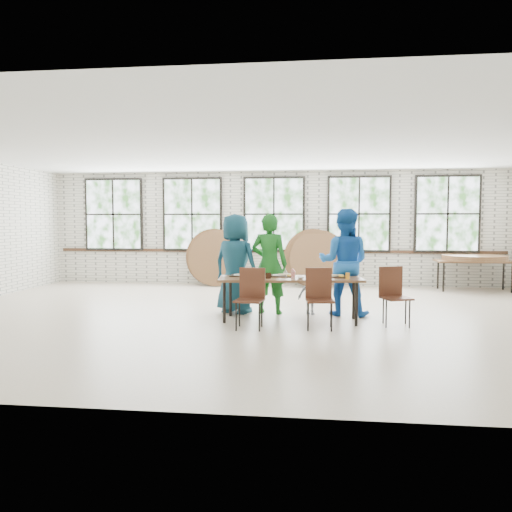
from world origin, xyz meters
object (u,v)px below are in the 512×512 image
Objects in this scene: storage_table at (474,263)px; chair_near_right at (319,293)px; dining_table at (290,281)px; chair_near_left at (251,293)px.

chair_near_right is at bearing -128.64° from storage_table.
dining_table is 2.60× the size of chair_near_left.
storage_table is (4.26, 4.21, -0.00)m from dining_table.
chair_near_right is at bearing -51.80° from dining_table.
storage_table is at bearing 45.05° from chair_near_right.
storage_table is at bearing 52.99° from chair_near_left.
chair_near_right is (0.48, -0.49, -0.13)m from dining_table.
chair_near_left is 1.00× the size of chair_near_right.
chair_near_left reaches higher than storage_table.
chair_near_left is at bearing -139.78° from dining_table.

